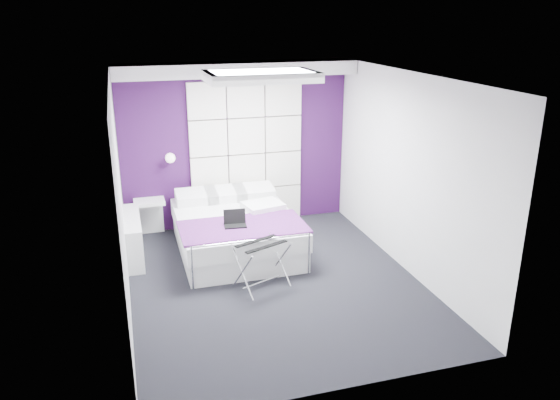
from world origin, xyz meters
name	(u,v)px	position (x,y,z in m)	size (l,w,h in m)	color
floor	(275,282)	(0.00, 0.00, 0.00)	(4.40, 4.40, 0.00)	black
ceiling	(274,76)	(0.00, 0.00, 2.60)	(4.40, 4.40, 0.00)	white
wall_back	(236,146)	(0.00, 2.20, 1.30)	(3.60, 3.60, 0.00)	silver
wall_left	(120,200)	(-1.80, 0.00, 1.30)	(4.40, 4.40, 0.00)	silver
wall_right	(408,174)	(1.80, 0.00, 1.30)	(4.40, 4.40, 0.00)	silver
accent_wall	(236,146)	(0.00, 2.19, 1.30)	(3.58, 0.02, 2.58)	#300D3B
soffit	(238,69)	(0.00, 1.95, 2.50)	(3.58, 0.50, 0.20)	white
headboard	(247,154)	(0.15, 2.14, 1.17)	(1.80, 0.08, 2.30)	white
skylight	(261,75)	(0.00, 0.60, 2.55)	(1.36, 0.86, 0.12)	white
wall_lamp	(170,157)	(-1.05, 2.06, 1.22)	(0.15, 0.15, 0.15)	white
radiator	(134,237)	(-1.69, 1.30, 0.30)	(0.22, 1.20, 0.60)	white
bed	(235,231)	(-0.27, 1.12, 0.30)	(1.69, 2.03, 0.71)	white
nightstand	(149,202)	(-1.41, 2.02, 0.56)	(0.46, 0.36, 0.05)	white
luggage_rack	(261,265)	(-0.19, -0.06, 0.30)	(0.60, 0.45, 0.60)	silver
laptop	(235,222)	(-0.37, 0.68, 0.63)	(0.29, 0.21, 0.21)	black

